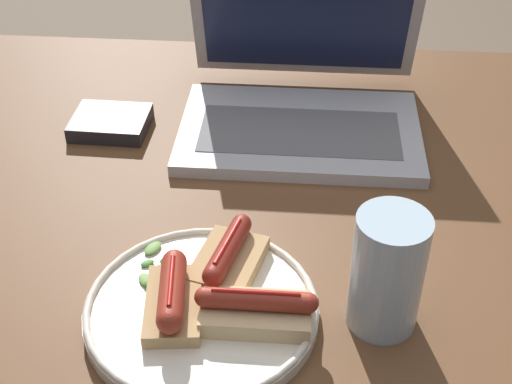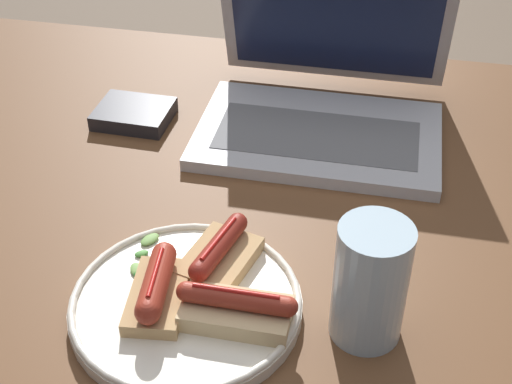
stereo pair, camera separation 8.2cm
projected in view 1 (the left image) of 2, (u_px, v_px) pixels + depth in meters
desk at (270, 220)px, 0.96m from camera, size 1.30×0.84×0.72m
laptop at (301, 98)px, 1.03m from camera, size 0.34×0.29×0.22m
plate at (202, 309)px, 0.74m from camera, size 0.25×0.25×0.02m
sausage_toast_left at (256, 309)px, 0.72m from camera, size 0.12×0.06×0.04m
sausage_toast_middle at (173, 297)px, 0.73m from camera, size 0.07×0.11×0.05m
sausage_toast_right at (228, 257)px, 0.78m from camera, size 0.09×0.11×0.04m
salad_pile at (163, 272)px, 0.78m from camera, size 0.05×0.08×0.01m
drinking_glass at (387, 272)px, 0.71m from camera, size 0.07×0.07×0.13m
external_drive at (111, 123)px, 1.04m from camera, size 0.11×0.09×0.02m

